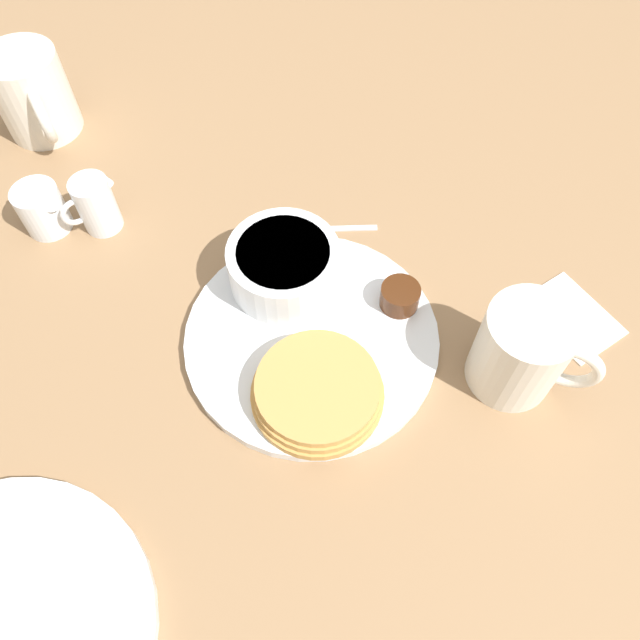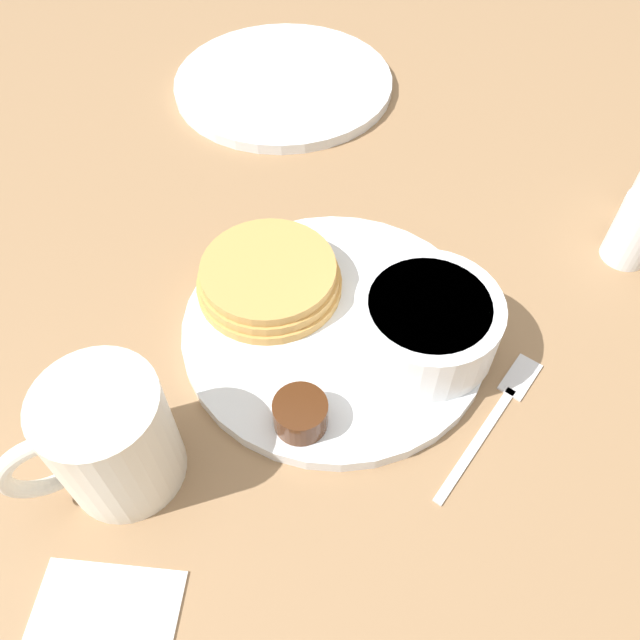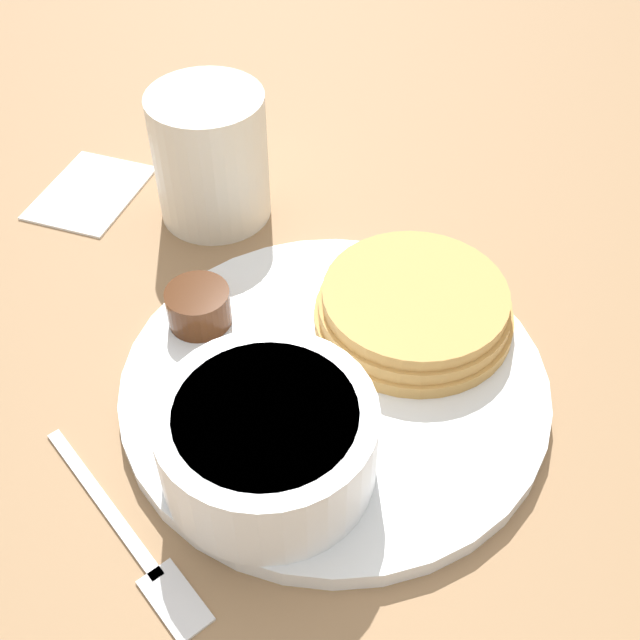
% 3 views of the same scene
% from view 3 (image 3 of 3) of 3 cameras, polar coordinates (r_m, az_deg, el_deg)
% --- Properties ---
extents(ground_plane, '(4.00, 4.00, 0.00)m').
position_cam_3_polar(ground_plane, '(0.48, 1.02, -5.04)').
color(ground_plane, '#93704C').
extents(plate, '(0.25, 0.25, 0.01)m').
position_cam_3_polar(plate, '(0.48, 1.03, -4.59)').
color(plate, white).
rests_on(plate, ground_plane).
extents(pancake_stack, '(0.12, 0.12, 0.03)m').
position_cam_3_polar(pancake_stack, '(0.50, 6.71, 0.90)').
color(pancake_stack, tan).
rests_on(pancake_stack, plate).
extents(bowl, '(0.11, 0.11, 0.05)m').
position_cam_3_polar(bowl, '(0.41, -3.76, -8.43)').
color(bowl, white).
rests_on(bowl, plate).
extents(syrup_cup, '(0.04, 0.04, 0.02)m').
position_cam_3_polar(syrup_cup, '(0.50, -8.63, 0.96)').
color(syrup_cup, '#47230F').
rests_on(syrup_cup, plate).
extents(butter_ramekin, '(0.05, 0.05, 0.04)m').
position_cam_3_polar(butter_ramekin, '(0.42, -6.90, -10.26)').
color(butter_ramekin, white).
rests_on(butter_ramekin, plate).
extents(coffee_mug, '(0.10, 0.09, 0.10)m').
position_cam_3_polar(coffee_mug, '(0.58, -7.82, 11.58)').
color(coffee_mug, silver).
rests_on(coffee_mug, ground_plane).
extents(fork, '(0.08, 0.14, 0.00)m').
position_cam_3_polar(fork, '(0.43, -12.89, -15.51)').
color(fork, silver).
rests_on(fork, ground_plane).
extents(napkin, '(0.10, 0.08, 0.00)m').
position_cam_3_polar(napkin, '(0.65, -16.03, 8.78)').
color(napkin, white).
rests_on(napkin, ground_plane).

